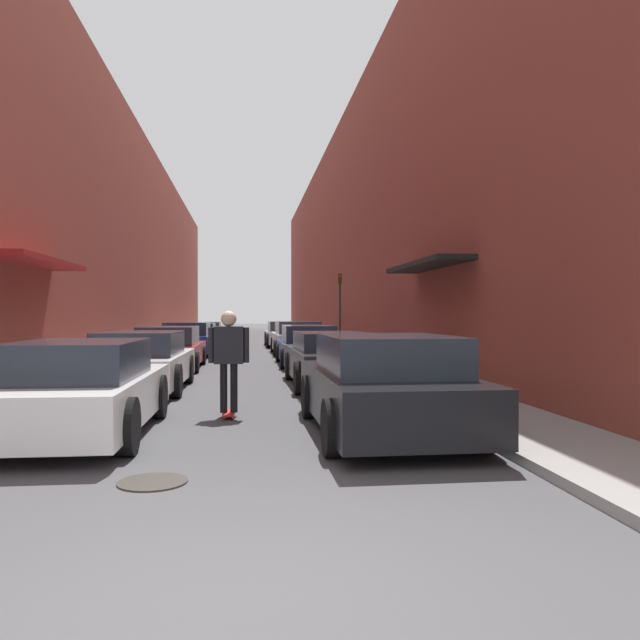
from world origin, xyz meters
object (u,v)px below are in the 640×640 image
at_px(parked_car_left_2, 170,349).
at_px(skateboarder, 229,352).
at_px(parked_car_left_0, 81,390).
at_px(parked_car_left_4, 197,336).
at_px(parked_car_right_1, 330,359).
at_px(manhole_cover, 153,482).
at_px(parked_car_right_0, 385,386).
at_px(parked_car_right_2, 308,346).
at_px(parked_car_right_4, 284,334).
at_px(parked_car_left_3, 188,340).
at_px(parked_car_left_5, 205,333).
at_px(traffic_light, 340,302).
at_px(parked_car_left_1, 141,362).
at_px(parked_car_right_3, 297,338).

xyz_separation_m(parked_car_left_2, skateboarder, (2.05, -9.05, 0.46)).
xyz_separation_m(parked_car_left_0, parked_car_left_4, (-0.11, 21.59, -0.05)).
relative_size(parked_car_right_1, manhole_cover, 6.79).
xyz_separation_m(parked_car_right_0, manhole_cover, (-2.90, -2.23, -0.67)).
height_order(skateboarder, manhole_cover, skateboarder).
height_order(parked_car_right_0, parked_car_right_2, parked_car_right_0).
bearing_deg(parked_car_right_4, parked_car_left_3, -123.66).
bearing_deg(parked_car_left_3, parked_car_left_4, 90.50).
height_order(parked_car_left_5, skateboarder, skateboarder).
bearing_deg(traffic_light, parked_car_left_0, -109.18).
xyz_separation_m(parked_car_left_5, parked_car_right_4, (4.23, -4.25, 0.03)).
bearing_deg(parked_car_left_1, parked_car_right_2, 55.55).
xyz_separation_m(parked_car_left_2, parked_car_right_1, (4.27, -5.03, 0.01)).
distance_m(parked_car_left_1, parked_car_right_1, 4.25).
bearing_deg(parked_car_left_0, parked_car_left_5, 90.10).
xyz_separation_m(parked_car_left_3, parked_car_right_4, (4.25, 6.38, -0.02)).
bearing_deg(parked_car_left_0, parked_car_left_3, 90.22).
xyz_separation_m(parked_car_left_4, manhole_cover, (1.44, -24.13, -0.58)).
bearing_deg(parked_car_right_3, parked_car_right_0, -90.41).
bearing_deg(parked_car_right_2, parked_car_left_4, 113.20).
distance_m(parked_car_left_2, parked_car_right_4, 13.04).
height_order(parked_car_right_0, skateboarder, skateboarder).
distance_m(parked_car_left_3, parked_car_right_3, 4.43).
bearing_deg(parked_car_left_1, parked_car_left_3, 90.20).
relative_size(parked_car_left_4, skateboarder, 2.25).
height_order(parked_car_left_0, parked_car_right_1, parked_car_left_0).
relative_size(parked_car_left_0, manhole_cover, 6.21).
bearing_deg(traffic_light, parked_car_right_0, -96.59).
relative_size(parked_car_right_2, manhole_cover, 6.50).
height_order(parked_car_right_0, manhole_cover, parked_car_right_0).
bearing_deg(traffic_light, parked_car_left_2, -129.23).
bearing_deg(traffic_light, parked_car_left_3, -163.21).
xyz_separation_m(parked_car_left_0, parked_car_left_1, (-0.03, 5.11, -0.01)).
distance_m(parked_car_left_2, parked_car_right_1, 6.60).
xyz_separation_m(parked_car_right_1, skateboarder, (-2.23, -4.02, 0.45)).
xyz_separation_m(parked_car_left_0, parked_car_right_4, (4.18, 22.80, -0.02)).
height_order(parked_car_left_2, parked_car_left_5, parked_car_left_2).
xyz_separation_m(parked_car_left_3, parked_car_left_5, (0.02, 10.62, -0.06)).
relative_size(parked_car_left_0, parked_car_left_4, 1.10).
height_order(parked_car_left_0, parked_car_left_5, parked_car_left_0).
bearing_deg(parked_car_right_4, parked_car_left_2, -108.99).
bearing_deg(skateboarder, parked_car_right_1, 61.00).
distance_m(parked_car_left_5, traffic_light, 10.92).
bearing_deg(parked_car_right_3, parked_car_left_2, -125.15).
bearing_deg(parked_car_right_2, parked_car_left_0, -110.58).
relative_size(parked_car_left_4, parked_car_right_0, 0.88).
height_order(parked_car_left_1, parked_car_right_1, parked_car_left_1).
bearing_deg(parked_car_right_2, parked_car_left_1, -124.45).
bearing_deg(parked_car_left_2, parked_car_left_1, -89.62).
bearing_deg(parked_car_right_0, traffic_light, 83.41).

